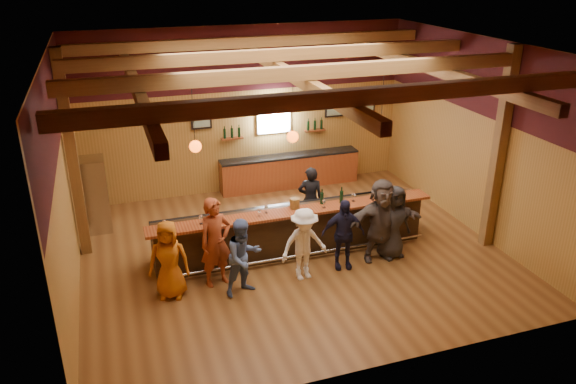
# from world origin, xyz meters

# --- Properties ---
(room) EXTENTS (9.04, 9.00, 4.52)m
(room) POSITION_xyz_m (0.00, 0.06, 3.21)
(room) COLOR brown
(room) RESTS_ON ground
(bar_counter) EXTENTS (6.30, 1.07, 1.11)m
(bar_counter) POSITION_xyz_m (0.02, 0.15, 0.52)
(bar_counter) COLOR black
(bar_counter) RESTS_ON ground
(back_bar_cabinet) EXTENTS (4.00, 0.52, 0.95)m
(back_bar_cabinet) POSITION_xyz_m (1.20, 3.72, 0.48)
(back_bar_cabinet) COLOR maroon
(back_bar_cabinet) RESTS_ON ground
(window) EXTENTS (0.95, 0.09, 0.95)m
(window) POSITION_xyz_m (0.80, 3.95, 2.05)
(window) COLOR silver
(window) RESTS_ON room
(framed_pictures) EXTENTS (5.35, 0.05, 0.45)m
(framed_pictures) POSITION_xyz_m (1.67, 3.94, 2.10)
(framed_pictures) COLOR black
(framed_pictures) RESTS_ON room
(wine_shelves) EXTENTS (3.00, 0.18, 0.30)m
(wine_shelves) POSITION_xyz_m (0.80, 3.88, 1.62)
(wine_shelves) COLOR maroon
(wine_shelves) RESTS_ON room
(pendant_lights) EXTENTS (4.24, 0.24, 1.37)m
(pendant_lights) POSITION_xyz_m (0.00, 0.00, 2.71)
(pendant_lights) COLOR black
(pendant_lights) RESTS_ON room
(stainless_fridge) EXTENTS (0.70, 0.70, 1.80)m
(stainless_fridge) POSITION_xyz_m (-4.10, 2.60, 0.90)
(stainless_fridge) COLOR silver
(stainless_fridge) RESTS_ON ground
(customer_orange) EXTENTS (0.88, 0.70, 1.58)m
(customer_orange) POSITION_xyz_m (-2.78, -0.87, 0.79)
(customer_orange) COLOR #B85B11
(customer_orange) RESTS_ON ground
(customer_redvest) EXTENTS (0.77, 0.62, 1.85)m
(customer_redvest) POSITION_xyz_m (-1.84, -0.70, 0.93)
(customer_redvest) COLOR #983B1B
(customer_redvest) RESTS_ON ground
(customer_denim) EXTENTS (0.91, 0.79, 1.57)m
(customer_denim) POSITION_xyz_m (-1.40, -1.21, 0.79)
(customer_denim) COLOR #516BA3
(customer_denim) RESTS_ON ground
(customer_white) EXTENTS (1.06, 0.68, 1.55)m
(customer_white) POSITION_xyz_m (-0.12, -1.07, 0.77)
(customer_white) COLOR white
(customer_white) RESTS_ON ground
(customer_navy) EXTENTS (0.97, 0.57, 1.55)m
(customer_navy) POSITION_xyz_m (0.80, -0.91, 0.78)
(customer_navy) COLOR #191831
(customer_navy) RESTS_ON ground
(customer_brown) EXTENTS (1.73, 0.60, 1.85)m
(customer_brown) POSITION_xyz_m (1.71, -0.84, 0.93)
(customer_brown) COLOR #4E433E
(customer_brown) RESTS_ON ground
(customer_dark) EXTENTS (0.88, 0.65, 1.65)m
(customer_dark) POSITION_xyz_m (2.02, -0.82, 0.83)
(customer_dark) COLOR #272629
(customer_dark) RESTS_ON ground
(bartender) EXTENTS (0.68, 0.55, 1.62)m
(bartender) POSITION_xyz_m (0.76, 0.92, 0.81)
(bartender) COLOR black
(bartender) RESTS_ON ground
(ice_bucket) EXTENTS (0.21, 0.21, 0.23)m
(ice_bucket) POSITION_xyz_m (0.04, -0.05, 1.22)
(ice_bucket) COLOR brown
(ice_bucket) RESTS_ON bar_counter
(bottle_a) EXTENTS (0.08, 0.08, 0.35)m
(bottle_a) POSITION_xyz_m (0.67, -0.02, 1.25)
(bottle_a) COLOR black
(bottle_a) RESTS_ON bar_counter
(bottle_b) EXTENTS (0.08, 0.08, 0.37)m
(bottle_b) POSITION_xyz_m (1.10, -0.10, 1.25)
(bottle_b) COLOR black
(bottle_b) RESTS_ON bar_counter
(glass_a) EXTENTS (0.09, 0.09, 0.20)m
(glass_a) POSITION_xyz_m (-2.74, -0.17, 1.25)
(glass_a) COLOR silver
(glass_a) RESTS_ON bar_counter
(glass_b) EXTENTS (0.09, 0.09, 0.20)m
(glass_b) POSITION_xyz_m (-2.01, -0.18, 1.25)
(glass_b) COLOR silver
(glass_b) RESTS_ON bar_counter
(glass_c) EXTENTS (0.07, 0.07, 0.16)m
(glass_c) POSITION_xyz_m (-1.58, -0.18, 1.23)
(glass_c) COLOR silver
(glass_c) RESTS_ON bar_counter
(glass_d) EXTENTS (0.08, 0.08, 0.18)m
(glass_d) POSITION_xyz_m (-0.80, -0.21, 1.24)
(glass_d) COLOR silver
(glass_d) RESTS_ON bar_counter
(glass_e) EXTENTS (0.08, 0.08, 0.18)m
(glass_e) POSITION_xyz_m (-0.61, -0.08, 1.24)
(glass_e) COLOR silver
(glass_e) RESTS_ON bar_counter
(glass_f) EXTENTS (0.09, 0.09, 0.19)m
(glass_f) POSITION_xyz_m (0.64, -0.23, 1.25)
(glass_f) COLOR silver
(glass_f) RESTS_ON bar_counter
(glass_g) EXTENTS (0.09, 0.09, 0.19)m
(glass_g) POSITION_xyz_m (1.39, -0.11, 1.25)
(glass_g) COLOR silver
(glass_g) RESTS_ON bar_counter
(glass_h) EXTENTS (0.07, 0.07, 0.16)m
(glass_h) POSITION_xyz_m (1.81, -0.20, 1.22)
(glass_h) COLOR silver
(glass_h) RESTS_ON bar_counter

